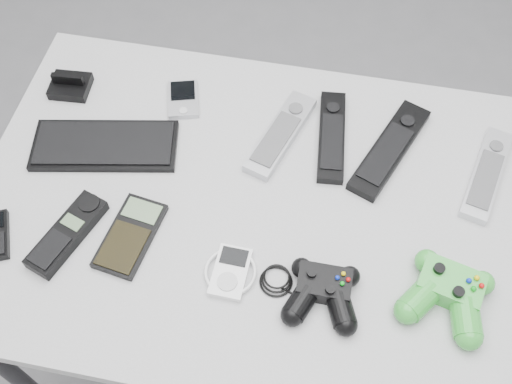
% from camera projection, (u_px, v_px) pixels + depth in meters
% --- Properties ---
extents(floor, '(3.50, 3.50, 0.00)m').
position_uv_depth(floor, '(301.00, 321.00, 1.80)').
color(floor, slate).
rests_on(floor, ground).
extents(desk, '(1.14, 0.73, 0.76)m').
position_uv_depth(desk, '(272.00, 224.00, 1.18)').
color(desk, '#9B9B9D').
rests_on(desk, floor).
extents(pda_keyboard, '(0.30, 0.17, 0.02)m').
position_uv_depth(pda_keyboard, '(105.00, 145.00, 1.19)').
color(pda_keyboard, black).
rests_on(pda_keyboard, desk).
extents(dock_bracket, '(0.09, 0.08, 0.04)m').
position_uv_depth(dock_bracket, '(69.00, 82.00, 1.26)').
color(dock_bracket, black).
rests_on(dock_bracket, desk).
extents(pda, '(0.09, 0.11, 0.02)m').
position_uv_depth(pda, '(183.00, 99.00, 1.26)').
color(pda, '#ABACB2').
rests_on(pda, desk).
extents(remote_silver_a, '(0.12, 0.23, 0.02)m').
position_uv_depth(remote_silver_a, '(281.00, 134.00, 1.20)').
color(remote_silver_a, '#ABACB2').
rests_on(remote_silver_a, desk).
extents(remote_black_a, '(0.07, 0.22, 0.02)m').
position_uv_depth(remote_black_a, '(332.00, 136.00, 1.20)').
color(remote_black_a, black).
rests_on(remote_black_a, desk).
extents(remote_black_b, '(0.15, 0.25, 0.02)m').
position_uv_depth(remote_black_b, '(390.00, 149.00, 1.18)').
color(remote_black_b, black).
rests_on(remote_black_b, desk).
extents(remote_silver_b, '(0.10, 0.23, 0.02)m').
position_uv_depth(remote_silver_b, '(487.00, 174.00, 1.15)').
color(remote_silver_b, silver).
rests_on(remote_silver_b, desk).
extents(cordless_handset, '(0.11, 0.18, 0.03)m').
position_uv_depth(cordless_handset, '(67.00, 234.00, 1.08)').
color(cordless_handset, black).
rests_on(cordless_handset, desk).
extents(calculator, '(0.10, 0.17, 0.02)m').
position_uv_depth(calculator, '(130.00, 235.00, 1.08)').
color(calculator, black).
rests_on(calculator, desk).
extents(mp3_player, '(0.09, 0.10, 0.02)m').
position_uv_depth(mp3_player, '(230.00, 272.00, 1.04)').
color(mp3_player, white).
rests_on(mp3_player, desk).
extents(controller_black, '(0.22, 0.14, 0.04)m').
position_uv_depth(controller_black, '(323.00, 291.00, 1.01)').
color(controller_black, black).
rests_on(controller_black, desk).
extents(controller_green, '(0.18, 0.19, 0.05)m').
position_uv_depth(controller_green, '(448.00, 292.00, 1.00)').
color(controller_green, green).
rests_on(controller_green, desk).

